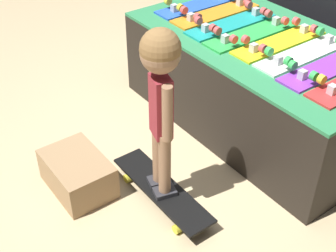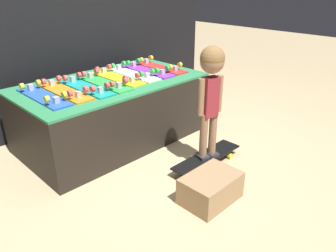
# 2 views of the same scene
# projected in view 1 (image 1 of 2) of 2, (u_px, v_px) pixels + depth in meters

# --- Properties ---
(ground_plane) EXTENTS (16.00, 16.00, 0.00)m
(ground_plane) POSITION_uv_depth(u_px,v_px,m) (190.00, 149.00, 3.06)
(ground_plane) COLOR tan
(display_rack) EXTENTS (1.78, 0.98, 0.62)m
(display_rack) POSITION_uv_depth(u_px,v_px,m) (259.00, 81.00, 3.16)
(display_rack) COLOR black
(display_rack) RESTS_ON ground_plane
(skateboard_blue_on_rack) EXTENTS (0.18, 0.69, 0.09)m
(skateboard_blue_on_rack) POSITION_uv_depth(u_px,v_px,m) (199.00, 4.00, 3.41)
(skateboard_blue_on_rack) COLOR blue
(skateboard_blue_on_rack) RESTS_ON display_rack
(skateboard_orange_on_rack) EXTENTS (0.18, 0.69, 0.09)m
(skateboard_orange_on_rack) POSITION_uv_depth(u_px,v_px,m) (216.00, 12.00, 3.28)
(skateboard_orange_on_rack) COLOR orange
(skateboard_orange_on_rack) RESTS_ON display_rack
(skateboard_teal_on_rack) EXTENTS (0.18, 0.69, 0.09)m
(skateboard_teal_on_rack) POSITION_uv_depth(u_px,v_px,m) (231.00, 22.00, 3.14)
(skateboard_teal_on_rack) COLOR teal
(skateboard_teal_on_rack) RESTS_ON display_rack
(skateboard_green_on_rack) EXTENTS (0.18, 0.69, 0.09)m
(skateboard_green_on_rack) POSITION_uv_depth(u_px,v_px,m) (251.00, 32.00, 3.02)
(skateboard_green_on_rack) COLOR green
(skateboard_green_on_rack) RESTS_ON display_rack
(skateboard_yellow_on_rack) EXTENTS (0.18, 0.69, 0.09)m
(skateboard_yellow_on_rack) POSITION_uv_depth(u_px,v_px,m) (279.00, 41.00, 2.92)
(skateboard_yellow_on_rack) COLOR yellow
(skateboard_yellow_on_rack) RESTS_ON display_rack
(skateboard_white_on_rack) EXTENTS (0.18, 0.69, 0.09)m
(skateboard_white_on_rack) POSITION_uv_depth(u_px,v_px,m) (304.00, 52.00, 2.79)
(skateboard_white_on_rack) COLOR white
(skateboard_white_on_rack) RESTS_ON display_rack
(skateboard_purple_on_rack) EXTENTS (0.18, 0.69, 0.09)m
(skateboard_purple_on_rack) POSITION_uv_depth(u_px,v_px,m) (328.00, 66.00, 2.66)
(skateboard_purple_on_rack) COLOR purple
(skateboard_purple_on_rack) RESTS_ON display_rack
(skateboard_on_floor) EXTENTS (0.74, 0.19, 0.09)m
(skateboard_on_floor) POSITION_uv_depth(u_px,v_px,m) (162.00, 190.00, 2.65)
(skateboard_on_floor) COLOR black
(skateboard_on_floor) RESTS_ON ground_plane
(child) EXTENTS (0.23, 0.20, 0.97)m
(child) POSITION_uv_depth(u_px,v_px,m) (161.00, 85.00, 2.24)
(child) COLOR #2D2D33
(child) RESTS_ON skateboard_on_floor
(storage_box) EXTENTS (0.43, 0.30, 0.21)m
(storage_box) POSITION_uv_depth(u_px,v_px,m) (78.00, 174.00, 2.71)
(storage_box) COLOR #A37F56
(storage_box) RESTS_ON ground_plane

